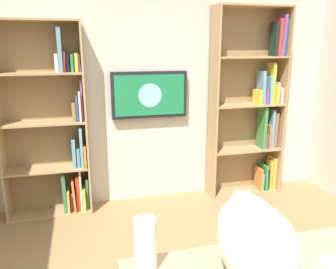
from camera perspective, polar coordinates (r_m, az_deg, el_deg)
The scene contains 6 objects.
wall_back at distance 3.94m, azimuth -3.22°, elevation 8.05°, with size 4.52×0.06×2.70m, color beige.
bookshelf_left at distance 4.25m, azimuth 14.32°, elevation 4.59°, with size 0.89×0.28×2.24m.
bookshelf_right at distance 3.78m, azimuth -18.61°, elevation 0.88°, with size 0.88×0.28×2.05m.
wall_mounted_tv at distance 3.86m, azimuth -3.12°, elevation 6.65°, with size 0.86×0.07×0.53m.
cat at distance 1.67m, azimuth 14.13°, elevation -16.43°, with size 0.34×0.58×0.39m.
paper_towel_roll at distance 1.70m, azimuth -3.82°, elevation -18.02°, with size 0.11×0.11×0.27m, color white.
Camera 1 is at (0.76, 1.61, 1.80)m, focal length 36.34 mm.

